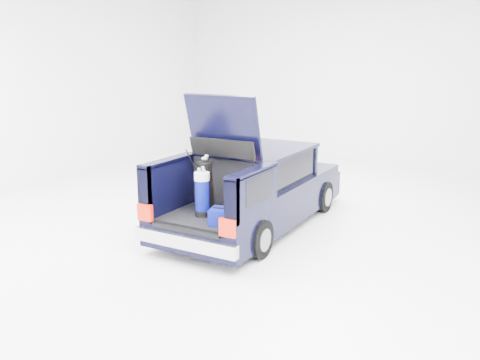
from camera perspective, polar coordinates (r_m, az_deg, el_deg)
The scene contains 6 objects.
ground at distance 9.46m, azimuth 1.50°, elevation -5.09°, with size 14.00×14.00×0.00m, color white.
car at distance 9.36m, azimuth 1.83°, elevation -1.00°, with size 1.87×4.65×2.47m.
red_suitcase at distance 8.03m, azimuth -0.36°, elevation -1.94°, with size 0.42×0.37×0.60m.
black_golf_bag at distance 8.18m, azimuth -3.90°, elevation -0.70°, with size 0.27×0.34×0.92m.
blue_golf_bag at distance 7.95m, azimuth -4.27°, elevation -1.55°, with size 0.30×0.30×0.80m.
blue_duffel at distance 7.58m, azimuth -1.44°, elevation -4.16°, with size 0.57×0.45×0.27m.
Camera 1 is at (4.19, -7.92, 3.04)m, focal length 38.00 mm.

